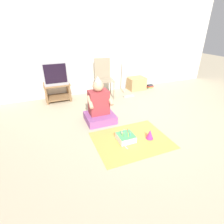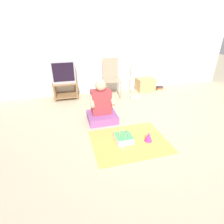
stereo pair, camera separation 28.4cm
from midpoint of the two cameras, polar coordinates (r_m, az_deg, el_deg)
The scene contains 13 objects.
ground_plane at distance 3.11m, azimuth 15.34°, elevation -5.89°, with size 16.00×16.00×0.00m, color tan.
wall_back at distance 4.61m, azimuth 3.30°, elevation 22.30°, with size 6.40×0.06×2.55m.
tv_stand at distance 4.34m, azimuth -13.17°, elevation 7.44°, with size 0.58×0.43×0.41m.
tv at distance 4.23m, azimuth -13.78°, elevation 12.87°, with size 0.52×0.39×0.51m.
folding_chair at distance 4.34m, azimuth 1.53°, elevation 11.83°, with size 0.50×0.49×0.91m.
cardboard_box_stack at distance 4.91m, azimuth 12.48°, elevation 8.75°, with size 0.46×0.36×0.33m.
dust_mop at distance 4.35m, azimuth 9.53°, elevation 9.33°, with size 0.28×0.33×1.22m.
book_pile at distance 5.09m, azimuth 16.77°, elevation 7.49°, with size 0.21×0.13×0.10m.
person_seated at distance 3.20m, azimuth -0.92°, elevation 1.68°, with size 0.52×0.48×0.84m.
party_cloth at distance 2.77m, azimuth 8.70°, elevation -9.52°, with size 1.16×0.90×0.01m.
birthday_cake at distance 2.73m, azimuth 6.83°, elevation -8.59°, with size 0.25×0.25×0.18m.
party_hat_blue at distance 2.80m, azimuth 14.77°, elevation -7.88°, with size 0.12×0.12×0.15m.
plastic_spoon_near at distance 2.65m, azimuth 5.88°, elevation -10.98°, with size 0.04×0.14×0.01m.
Camera 2 is at (-1.33, -2.26, 1.63)m, focal length 28.00 mm.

